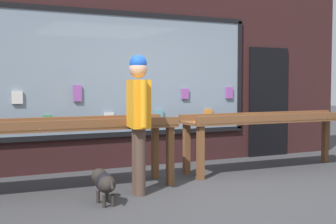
% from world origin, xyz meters
% --- Properties ---
extents(ground_plane, '(40.00, 40.00, 0.00)m').
position_xyz_m(ground_plane, '(0.00, 0.00, 0.00)').
color(ground_plane, '#38383A').
extents(shopfront_facade, '(8.58, 0.29, 3.62)m').
position_xyz_m(shopfront_facade, '(0.01, 2.39, 1.79)').
color(shopfront_facade, '#331919').
rests_on(shopfront_facade, ground_plane).
extents(display_table_left, '(3.00, 0.80, 0.95)m').
position_xyz_m(display_table_left, '(-1.67, 1.04, 0.78)').
color(display_table_left, brown).
rests_on(display_table_left, ground_plane).
extents(display_table_right, '(3.00, 0.72, 0.93)m').
position_xyz_m(display_table_right, '(1.67, 1.04, 0.75)').
color(display_table_right, brown).
rests_on(display_table_right, ground_plane).
extents(person_browsing, '(0.31, 0.68, 1.76)m').
position_xyz_m(person_browsing, '(-0.89, 0.43, 1.05)').
color(person_browsing, '#4C382D').
rests_on(person_browsing, ground_plane).
extents(small_dog, '(0.23, 0.60, 0.39)m').
position_xyz_m(small_dog, '(-1.43, 0.16, 0.26)').
color(small_dog, black).
rests_on(small_dog, ground_plane).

